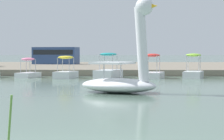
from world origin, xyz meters
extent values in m
cube|color=slate|center=(0.00, 35.83, 0.21)|extent=(125.43, 25.41, 0.42)
ellipsoid|color=white|center=(1.02, 11.03, 0.28)|extent=(3.62, 3.04, 0.57)
cylinder|color=white|center=(1.92, 10.60, 1.88)|extent=(0.72, 0.62, 2.88)
sphere|color=white|center=(2.01, 10.55, 3.31)|extent=(0.90, 0.90, 0.67)
cone|color=yellow|center=(2.25, 10.44, 3.31)|extent=(0.63, 0.56, 0.37)
cube|color=white|center=(0.79, 11.14, 1.16)|extent=(1.85, 1.99, 0.08)
cylinder|color=silver|center=(0.48, 10.50, 0.86)|extent=(0.04, 0.04, 0.59)
cylinder|color=silver|center=(1.11, 11.79, 0.86)|extent=(0.04, 0.04, 0.59)
cube|color=white|center=(5.54, 21.43, 0.20)|extent=(1.59, 2.30, 0.41)
ellipsoid|color=#8CCC38|center=(5.54, 21.43, 1.42)|extent=(1.17, 1.17, 0.20)
cylinder|color=#B7B7BF|center=(5.27, 21.90, 0.92)|extent=(0.04, 0.04, 1.02)
cylinder|color=#B7B7BF|center=(6.01, 21.69, 0.92)|extent=(0.04, 0.04, 1.02)
cylinder|color=#B7B7BF|center=(5.07, 21.17, 0.92)|extent=(0.04, 0.04, 1.02)
cylinder|color=#B7B7BF|center=(5.80, 20.96, 0.92)|extent=(0.04, 0.04, 1.02)
cube|color=white|center=(2.95, 20.92, 0.18)|extent=(1.65, 2.29, 0.37)
ellipsoid|color=red|center=(2.95, 20.92, 1.42)|extent=(1.19, 1.51, 0.20)
cylinder|color=#B7B7BF|center=(2.72, 21.52, 0.89)|extent=(0.04, 0.04, 1.05)
cylinder|color=#B7B7BF|center=(3.42, 21.35, 0.89)|extent=(0.04, 0.04, 1.05)
cylinder|color=#B7B7BF|center=(2.47, 20.48, 0.89)|extent=(0.04, 0.04, 1.05)
cylinder|color=#B7B7BF|center=(3.18, 20.31, 0.89)|extent=(0.04, 0.04, 1.05)
cube|color=white|center=(0.21, 21.27, 0.25)|extent=(1.83, 2.59, 0.49)
ellipsoid|color=teal|center=(0.21, 21.27, 1.47)|extent=(1.34, 1.35, 0.20)
cylinder|color=#B7B7BF|center=(-0.07, 21.81, 0.98)|extent=(0.04, 0.04, 0.98)
cylinder|color=#B7B7BF|center=(0.74, 21.56, 0.98)|extent=(0.04, 0.04, 0.98)
cylinder|color=#B7B7BF|center=(-0.33, 20.99, 0.98)|extent=(0.04, 0.04, 0.98)
cylinder|color=#B7B7BF|center=(0.48, 20.73, 0.98)|extent=(0.04, 0.04, 0.98)
cube|color=white|center=(-2.44, 20.98, 0.20)|extent=(1.40, 2.15, 0.40)
ellipsoid|color=yellow|center=(-2.44, 20.98, 1.28)|extent=(1.13, 1.34, 0.20)
cylinder|color=#B7B7BF|center=(-2.72, 21.52, 0.84)|extent=(0.04, 0.04, 0.88)
cylinder|color=#B7B7BF|center=(-1.98, 21.39, 0.84)|extent=(0.04, 0.04, 0.88)
cylinder|color=#B7B7BF|center=(-2.89, 20.58, 0.84)|extent=(0.04, 0.04, 0.88)
cylinder|color=#B7B7BF|center=(-2.15, 20.45, 0.84)|extent=(0.04, 0.04, 0.88)
cube|color=white|center=(-4.90, 21.41, 0.16)|extent=(1.41, 1.98, 0.31)
ellipsoid|color=pink|center=(-4.90, 21.41, 1.16)|extent=(1.05, 1.08, 0.20)
cylinder|color=#B7B7BF|center=(-5.12, 21.85, 0.74)|extent=(0.04, 0.04, 0.85)
cylinder|color=#B7B7BF|center=(-4.48, 21.65, 0.74)|extent=(0.04, 0.04, 0.85)
cylinder|color=#B7B7BF|center=(-5.32, 21.18, 0.74)|extent=(0.04, 0.04, 0.85)
cylinder|color=#B7B7BF|center=(-4.68, 20.98, 0.74)|extent=(0.04, 0.04, 0.85)
cube|color=navy|center=(-5.84, 38.23, 1.28)|extent=(4.75, 2.63, 1.73)
cube|color=black|center=(-5.84, 38.23, 1.63)|extent=(4.40, 2.61, 0.48)
cylinder|color=#669942|center=(-0.17, -0.55, 0.51)|extent=(0.12, 0.08, 1.02)
camera|label=1|loc=(1.33, -6.06, 1.55)|focal=70.05mm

